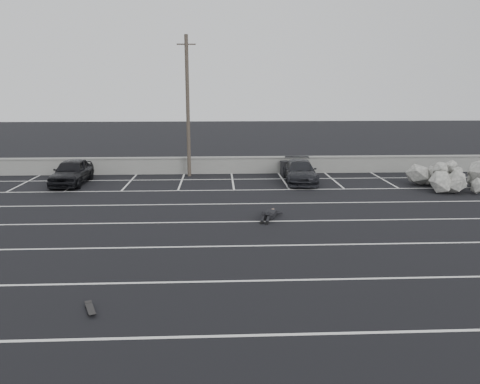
{
  "coord_description": "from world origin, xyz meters",
  "views": [
    {
      "loc": [
        0.2,
        -15.44,
        5.43
      ],
      "look_at": [
        1.1,
        4.12,
        1.0
      ],
      "focal_mm": 35.0,
      "sensor_mm": 36.0,
      "label": 1
    }
  ],
  "objects_px": {
    "car_left": "(72,172)",
    "skateboard": "(90,309)",
    "utility_pole": "(188,107)",
    "car_right": "(300,171)",
    "person": "(271,211)",
    "trash_bin": "(284,167)",
    "riprap_pile": "(447,181)"
  },
  "relations": [
    {
      "from": "person",
      "to": "skateboard",
      "type": "xyz_separation_m",
      "value": [
        -5.39,
        -8.36,
        -0.17
      ]
    },
    {
      "from": "trash_bin",
      "to": "riprap_pile",
      "type": "bearing_deg",
      "value": -30.32
    },
    {
      "from": "car_right",
      "to": "person",
      "type": "distance_m",
      "value": 7.72
    },
    {
      "from": "person",
      "to": "skateboard",
      "type": "bearing_deg",
      "value": -103.57
    },
    {
      "from": "trash_bin",
      "to": "riprap_pile",
      "type": "distance_m",
      "value": 9.52
    },
    {
      "from": "trash_bin",
      "to": "person",
      "type": "relative_size",
      "value": 0.34
    },
    {
      "from": "utility_pole",
      "to": "skateboard",
      "type": "bearing_deg",
      "value": -94.41
    },
    {
      "from": "car_right",
      "to": "utility_pole",
      "type": "distance_m",
      "value": 7.79
    },
    {
      "from": "car_right",
      "to": "person",
      "type": "bearing_deg",
      "value": -105.43
    },
    {
      "from": "utility_pole",
      "to": "car_right",
      "type": "bearing_deg",
      "value": -18.72
    },
    {
      "from": "riprap_pile",
      "to": "car_right",
      "type": "bearing_deg",
      "value": 164.02
    },
    {
      "from": "riprap_pile",
      "to": "car_left",
      "type": "bearing_deg",
      "value": 173.82
    },
    {
      "from": "car_left",
      "to": "trash_bin",
      "type": "xyz_separation_m",
      "value": [
        12.47,
        2.56,
        -0.29
      ]
    },
    {
      "from": "trash_bin",
      "to": "person",
      "type": "xyz_separation_m",
      "value": [
        -1.95,
        -9.9,
        -0.19
      ]
    },
    {
      "from": "skateboard",
      "to": "riprap_pile",
      "type": "bearing_deg",
      "value": 17.95
    },
    {
      "from": "trash_bin",
      "to": "skateboard",
      "type": "height_order",
      "value": "trash_bin"
    },
    {
      "from": "utility_pole",
      "to": "riprap_pile",
      "type": "distance_m",
      "value": 15.33
    },
    {
      "from": "car_left",
      "to": "utility_pole",
      "type": "height_order",
      "value": "utility_pole"
    },
    {
      "from": "trash_bin",
      "to": "utility_pole",
      "type": "bearing_deg",
      "value": -176.17
    },
    {
      "from": "car_left",
      "to": "person",
      "type": "height_order",
      "value": "car_left"
    },
    {
      "from": "trash_bin",
      "to": "skateboard",
      "type": "relative_size",
      "value": 1.24
    },
    {
      "from": "trash_bin",
      "to": "skateboard",
      "type": "xyz_separation_m",
      "value": [
        -7.35,
        -18.26,
        -0.36
      ]
    },
    {
      "from": "car_left",
      "to": "skateboard",
      "type": "xyz_separation_m",
      "value": [
        5.13,
        -15.69,
        -0.65
      ]
    },
    {
      "from": "car_right",
      "to": "person",
      "type": "relative_size",
      "value": 1.75
    },
    {
      "from": "car_left",
      "to": "trash_bin",
      "type": "height_order",
      "value": "car_left"
    },
    {
      "from": "car_left",
      "to": "car_right",
      "type": "relative_size",
      "value": 0.96
    },
    {
      "from": "skateboard",
      "to": "car_right",
      "type": "bearing_deg",
      "value": 40.29
    },
    {
      "from": "person",
      "to": "car_right",
      "type": "bearing_deg",
      "value": 90.2
    },
    {
      "from": "car_right",
      "to": "utility_pole",
      "type": "height_order",
      "value": "utility_pole"
    },
    {
      "from": "car_right",
      "to": "riprap_pile",
      "type": "bearing_deg",
      "value": -12.36
    },
    {
      "from": "car_left",
      "to": "trash_bin",
      "type": "relative_size",
      "value": 4.99
    },
    {
      "from": "car_left",
      "to": "skateboard",
      "type": "relative_size",
      "value": 6.16
    }
  ]
}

